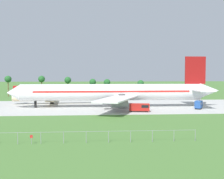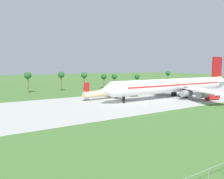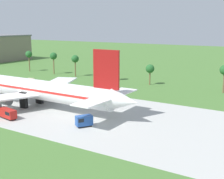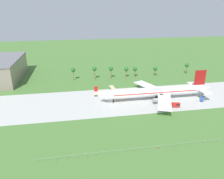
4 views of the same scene
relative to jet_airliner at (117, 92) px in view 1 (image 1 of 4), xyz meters
name	(u,v)px [view 1 (image 1 of 4)]	position (x,y,z in m)	size (l,w,h in m)	color
ground_plane	(35,107)	(-30.10, 2.88, -5.41)	(600.00, 600.00, 0.00)	#477233
taxiway_strip	(35,107)	(-30.10, 2.88, -5.40)	(320.00, 44.00, 0.02)	#B2B2AD
jet_airliner	(117,92)	(0.00, 0.00, 0.00)	(77.89, 54.26, 18.58)	white
regional_aircraft	(52,98)	(-25.31, 12.78, -2.97)	(30.92, 27.89, 7.42)	beige
baggage_tug	(140,107)	(6.40, -13.24, -3.97)	(6.67, 3.04, 2.68)	black
catering_van	(198,105)	(27.80, -7.78, -3.88)	(3.87, 4.51, 2.86)	black
no_stopping_sign	(31,138)	(-19.67, -52.43, -4.36)	(0.44, 0.08, 1.68)	gray
palm_tree_row	(94,81)	(-7.93, 50.74, 2.57)	(104.70, 3.60, 11.03)	brown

